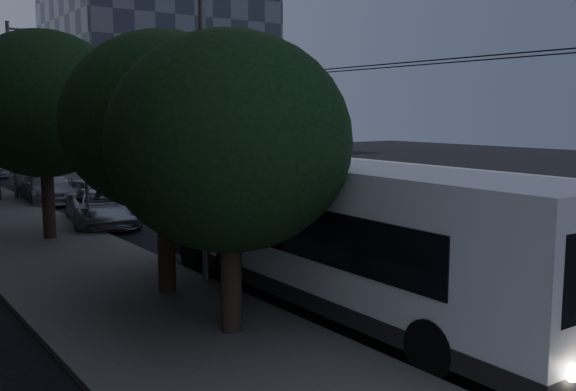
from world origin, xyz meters
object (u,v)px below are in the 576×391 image
(car_white_c, at_px, (40,180))
(pickup_silver, at_px, (103,207))
(trolleybus, at_px, (334,230))
(streetlamp_far, at_px, (19,93))
(car_white_a, at_px, (90,191))
(streetlamp_near, at_px, (217,76))
(car_white_b, at_px, (47,187))

(car_white_c, bearing_deg, pickup_silver, -112.43)
(trolleybus, height_order, streetlamp_far, streetlamp_far)
(trolleybus, height_order, pickup_silver, trolleybus)
(car_white_a, bearing_deg, streetlamp_near, -108.91)
(trolleybus, distance_m, car_white_b, 22.23)
(trolleybus, relative_size, pickup_silver, 2.46)
(pickup_silver, bearing_deg, car_white_a, 87.21)
(pickup_silver, height_order, streetlamp_far, streetlamp_far)
(car_white_a, xyz_separation_m, car_white_b, (-1.59, 1.94, 0.13))
(trolleybus, xyz_separation_m, car_white_a, (0.80, 20.24, -1.19))
(streetlamp_far, bearing_deg, trolleybus, -86.37)
(trolleybus, xyz_separation_m, car_white_c, (0.13, 27.19, -1.21))
(pickup_silver, height_order, car_white_c, pickup_silver)
(car_white_c, height_order, streetlamp_near, streetlamp_near)
(pickup_silver, height_order, streetlamp_near, streetlamp_near)
(pickup_silver, xyz_separation_m, car_white_b, (0.00, 8.27, 0.03))
(car_white_c, distance_m, streetlamp_far, 6.20)
(car_white_a, xyz_separation_m, streetlamp_near, (-2.08, -16.93, 4.90))
(car_white_c, bearing_deg, trolleybus, -108.76)
(car_white_c, relative_size, streetlamp_near, 0.42)
(pickup_silver, relative_size, streetlamp_near, 0.60)
(pickup_silver, height_order, car_white_a, pickup_silver)
(car_white_c, relative_size, streetlamp_far, 0.42)
(pickup_silver, distance_m, streetlamp_near, 11.65)
(car_white_a, relative_size, streetlamp_far, 0.42)
(car_white_a, bearing_deg, car_white_c, 83.65)
(car_white_b, xyz_separation_m, streetlamp_far, (-0.73, 1.65, 4.80))
(car_white_b, height_order, car_white_c, car_white_b)
(car_white_a, relative_size, car_white_c, 1.00)
(streetlamp_far, bearing_deg, car_white_c, 63.88)
(trolleybus, height_order, car_white_b, trolleybus)
(car_white_b, bearing_deg, car_white_a, -46.85)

